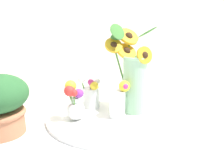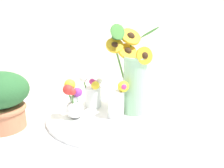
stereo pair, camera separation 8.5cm
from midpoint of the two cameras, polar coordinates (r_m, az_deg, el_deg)
ground_plane at (r=0.80m, az=3.68°, el=-11.60°), size 6.00×6.00×0.00m
serving_tray at (r=0.89m, az=2.75°, el=-7.93°), size 0.52×0.52×0.02m
mason_jar_sunflowers at (r=0.86m, az=8.51°, el=2.00°), size 0.22×0.16×0.35m
vase_small_center at (r=0.83m, az=4.35°, el=-4.39°), size 0.08×0.07×0.14m
vase_bulb_right at (r=0.82m, az=-7.22°, el=-4.47°), size 0.08×0.07×0.15m
vase_small_back at (r=0.93m, az=-2.41°, el=-2.44°), size 0.09×0.08×0.14m
potted_plant at (r=0.83m, az=-24.35°, el=-3.52°), size 0.19×0.19×0.21m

